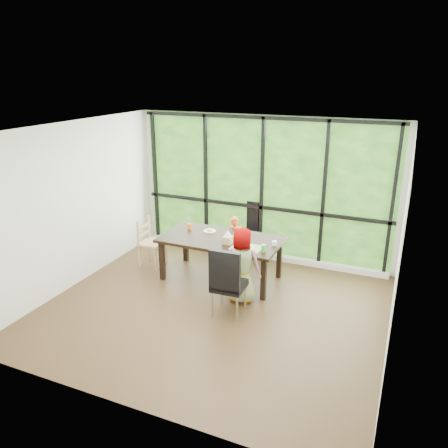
% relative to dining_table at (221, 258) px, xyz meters
% --- Properties ---
extents(ground, '(5.00, 5.00, 0.00)m').
position_rel_dining_table_xyz_m(ground, '(0.31, -1.01, -0.38)').
color(ground, black).
rests_on(ground, ground).
extents(back_wall, '(5.00, 0.00, 5.00)m').
position_rel_dining_table_xyz_m(back_wall, '(0.31, 1.24, 0.98)').
color(back_wall, silver).
rests_on(back_wall, ground).
extents(foliage_backdrop, '(4.80, 0.02, 2.65)m').
position_rel_dining_table_xyz_m(foliage_backdrop, '(0.31, 1.22, 0.98)').
color(foliage_backdrop, '#174613').
rests_on(foliage_backdrop, back_wall).
extents(window_mullions, '(4.80, 0.06, 2.65)m').
position_rel_dining_table_xyz_m(window_mullions, '(0.31, 1.18, 0.98)').
color(window_mullions, black).
rests_on(window_mullions, back_wall).
extents(window_sill, '(4.80, 0.12, 0.10)m').
position_rel_dining_table_xyz_m(window_sill, '(0.31, 1.14, -0.33)').
color(window_sill, silver).
rests_on(window_sill, ground).
extents(dining_table, '(2.07, 1.14, 0.75)m').
position_rel_dining_table_xyz_m(dining_table, '(0.00, 0.00, 0.00)').
color(dining_table, black).
rests_on(dining_table, ground).
extents(chair_window_leather, '(0.57, 0.57, 1.08)m').
position_rel_dining_table_xyz_m(chair_window_leather, '(0.00, 1.06, 0.17)').
color(chair_window_leather, black).
rests_on(chair_window_leather, ground).
extents(chair_interior_leather, '(0.48, 0.48, 1.08)m').
position_rel_dining_table_xyz_m(chair_interior_leather, '(0.58, -1.03, 0.17)').
color(chair_interior_leather, black).
rests_on(chair_interior_leather, ground).
extents(chair_end_beech, '(0.40, 0.42, 0.90)m').
position_rel_dining_table_xyz_m(chair_end_beech, '(-1.37, -0.01, 0.08)').
color(chair_end_beech, tan).
rests_on(chair_end_beech, ground).
extents(child_toddler, '(0.38, 0.28, 0.93)m').
position_rel_dining_table_xyz_m(child_toddler, '(-0.00, 0.64, 0.09)').
color(child_toddler, '#DE4F20').
rests_on(child_toddler, ground).
extents(child_older, '(0.64, 0.46, 1.21)m').
position_rel_dining_table_xyz_m(child_older, '(0.60, -0.60, 0.23)').
color(child_older, gray).
rests_on(child_older, ground).
extents(placemat, '(0.48, 0.36, 0.01)m').
position_rel_dining_table_xyz_m(placemat, '(0.55, -0.23, 0.38)').
color(placemat, tan).
rests_on(placemat, dining_table).
extents(plate_far, '(0.22, 0.22, 0.01)m').
position_rel_dining_table_xyz_m(plate_far, '(-0.31, 0.22, 0.38)').
color(plate_far, white).
rests_on(plate_far, dining_table).
extents(plate_near, '(0.21, 0.21, 0.01)m').
position_rel_dining_table_xyz_m(plate_near, '(0.57, -0.24, 0.38)').
color(plate_near, white).
rests_on(plate_near, dining_table).
extents(orange_cup, '(0.07, 0.07, 0.10)m').
position_rel_dining_table_xyz_m(orange_cup, '(-0.69, 0.18, 0.43)').
color(orange_cup, '#FF640A').
rests_on(orange_cup, dining_table).
extents(green_cup, '(0.08, 0.08, 0.12)m').
position_rel_dining_table_xyz_m(green_cup, '(0.85, -0.28, 0.43)').
color(green_cup, green).
rests_on(green_cup, dining_table).
extents(white_mug, '(0.08, 0.08, 0.08)m').
position_rel_dining_table_xyz_m(white_mug, '(0.93, 0.04, 0.41)').
color(white_mug, white).
rests_on(white_mug, dining_table).
extents(tissue_box, '(0.15, 0.15, 0.13)m').
position_rel_dining_table_xyz_m(tissue_box, '(0.20, -0.18, 0.44)').
color(tissue_box, tan).
rests_on(tissue_box, dining_table).
extents(crepe_rolls_far, '(0.10, 0.12, 0.04)m').
position_rel_dining_table_xyz_m(crepe_rolls_far, '(-0.31, 0.22, 0.41)').
color(crepe_rolls_far, tan).
rests_on(crepe_rolls_far, plate_far).
extents(crepe_rolls_near, '(0.15, 0.12, 0.04)m').
position_rel_dining_table_xyz_m(crepe_rolls_near, '(0.57, -0.24, 0.41)').
color(crepe_rolls_near, tan).
rests_on(crepe_rolls_near, plate_near).
extents(straw_white, '(0.01, 0.04, 0.20)m').
position_rel_dining_table_xyz_m(straw_white, '(-0.69, 0.18, 0.52)').
color(straw_white, white).
rests_on(straw_white, orange_cup).
extents(straw_pink, '(0.01, 0.04, 0.20)m').
position_rel_dining_table_xyz_m(straw_pink, '(0.85, -0.28, 0.53)').
color(straw_pink, pink).
rests_on(straw_pink, green_cup).
extents(tissue, '(0.12, 0.12, 0.11)m').
position_rel_dining_table_xyz_m(tissue, '(0.20, -0.18, 0.56)').
color(tissue, white).
rests_on(tissue, tissue_box).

